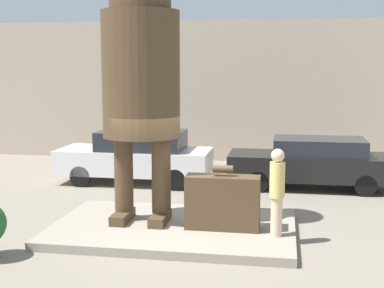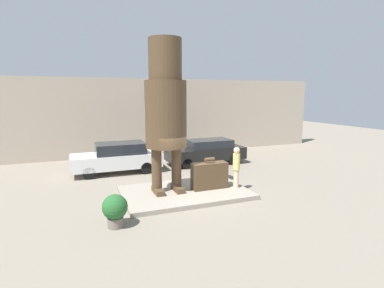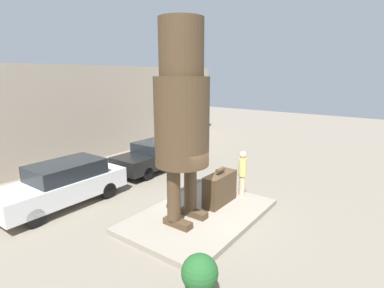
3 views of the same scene
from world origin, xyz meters
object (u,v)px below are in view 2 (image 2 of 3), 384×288
Objects in this scene: statue_figure at (166,105)px; parked_car_black at (206,151)px; giant_suitcase at (209,175)px; parked_car_white at (118,157)px; tourist at (236,166)px; planter_pot at (115,209)px.

parked_car_black is (3.87, 4.65, -2.97)m from statue_figure.
statue_figure reaches higher than parked_car_black.
statue_figure is 1.29× the size of parked_car_black.
giant_suitcase is at bearing -9.40° from statue_figure.
statue_figure is 1.32× the size of parked_car_white.
parked_car_white is 5.27m from parked_car_black.
parked_car_white is at bearing 1.63° from parked_car_black.
statue_figure is 3.96m from tourist.
parked_car_black is 9.38m from planter_pot.
statue_figure is 5.73× the size of planter_pot.
statue_figure is 5.54m from parked_car_white.
parked_car_white is at bearing 81.75° from planter_pot.
tourist is at bearing -15.84° from giant_suitcase.
statue_figure is 3.46× the size of tourist.
tourist is 1.65× the size of planter_pot.
parked_car_black is (5.27, 0.15, -0.06)m from parked_car_white.
giant_suitcase is 5.77m from parked_car_white.
parked_car_white is (-1.40, 4.50, -2.92)m from statue_figure.
statue_figure is at bearing 168.09° from tourist.
parked_car_white reaches higher than planter_pot.
giant_suitcase is at bearing 123.71° from parked_car_white.
parked_car_black is at bearing 67.35° from giant_suitcase.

